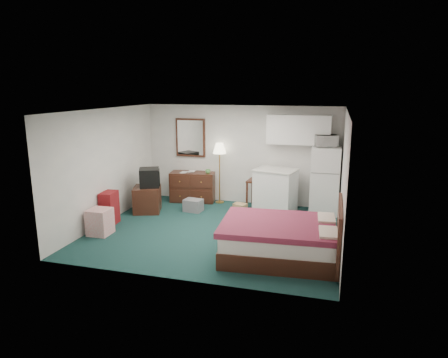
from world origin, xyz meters
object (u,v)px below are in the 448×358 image
(bed, at_px, (280,240))
(floor_lamp, at_px, (220,173))
(dresser, at_px, (193,187))
(fridge, at_px, (325,180))
(suitcase, at_px, (109,208))
(tv_stand, at_px, (147,199))
(desk, at_px, (259,193))
(kitchen_counter, at_px, (275,191))

(bed, bearing_deg, floor_lamp, 119.32)
(dresser, distance_m, fridge, 3.38)
(fridge, height_order, suitcase, fridge)
(floor_lamp, xyz_separation_m, tv_stand, (-1.46, -1.22, -0.47))
(desk, height_order, bed, desk)
(suitcase, bearing_deg, tv_stand, 64.18)
(desk, distance_m, suitcase, 3.62)
(kitchen_counter, distance_m, bed, 2.74)
(kitchen_counter, height_order, suitcase, kitchen_counter)
(desk, xyz_separation_m, suitcase, (-2.91, -2.16, 0.01))
(floor_lamp, distance_m, bed, 3.65)
(kitchen_counter, bearing_deg, dresser, -173.37)
(floor_lamp, bearing_deg, tv_stand, -140.04)
(dresser, height_order, tv_stand, dresser)
(bed, bearing_deg, suitcase, 164.96)
(dresser, bearing_deg, suitcase, -125.45)
(fridge, height_order, tv_stand, fridge)
(tv_stand, bearing_deg, dresser, 38.31)
(floor_lamp, distance_m, kitchen_counter, 1.56)
(fridge, xyz_separation_m, bed, (-0.65, -2.85, -0.48))
(desk, xyz_separation_m, tv_stand, (-2.52, -1.10, -0.04))
(fridge, xyz_separation_m, suitcase, (-4.48, -2.11, -0.43))
(floor_lamp, xyz_separation_m, suitcase, (-1.84, -2.28, -0.42))
(kitchen_counter, xyz_separation_m, tv_stand, (-2.96, -0.89, -0.19))
(tv_stand, bearing_deg, bed, -46.41)
(dresser, height_order, kitchen_counter, kitchen_counter)
(floor_lamp, relative_size, bed, 0.79)
(tv_stand, bearing_deg, desk, 4.70)
(bed, xyz_separation_m, suitcase, (-3.83, 0.74, 0.05))
(fridge, distance_m, tv_stand, 4.26)
(floor_lamp, height_order, suitcase, floor_lamp)
(floor_lamp, bearing_deg, kitchen_counter, -12.49)
(kitchen_counter, distance_m, tv_stand, 3.10)
(kitchen_counter, bearing_deg, tv_stand, -149.86)
(desk, bearing_deg, bed, -68.20)
(dresser, xyz_separation_m, kitchen_counter, (2.22, -0.26, 0.11))
(dresser, xyz_separation_m, tv_stand, (-0.74, -1.15, -0.08))
(tv_stand, bearing_deg, kitchen_counter, -2.13)
(fridge, bearing_deg, dresser, 178.13)
(floor_lamp, distance_m, suitcase, 2.96)
(kitchen_counter, relative_size, fridge, 0.63)
(floor_lamp, distance_m, fridge, 2.65)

